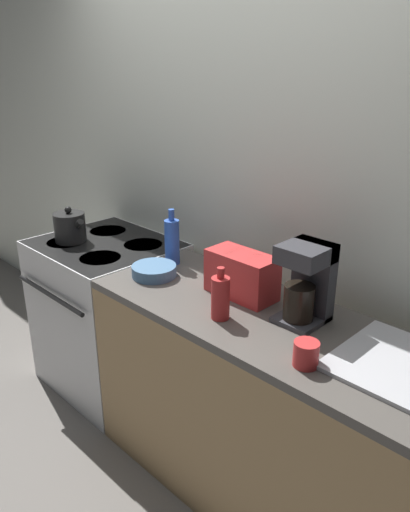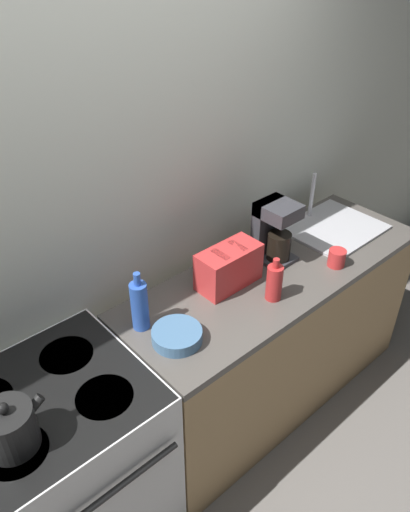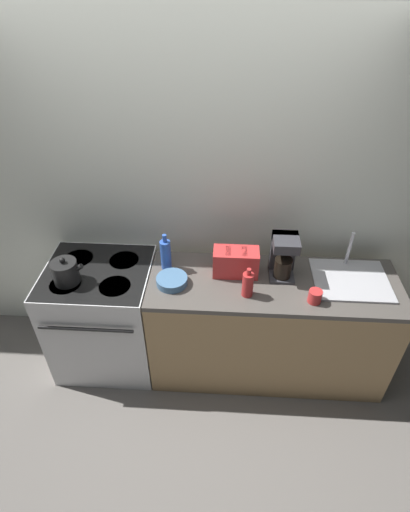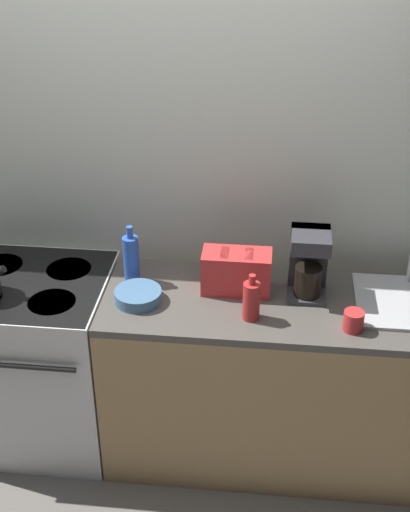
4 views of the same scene
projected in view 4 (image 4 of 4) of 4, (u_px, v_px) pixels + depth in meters
ground_plane at (155, 485)px, 3.43m from camera, size 12.00×12.00×0.00m
wall_back at (171, 176)px, 3.39m from camera, size 8.00×0.05×2.60m
stove at (36, 357)px, 3.54m from camera, size 0.76×0.71×0.90m
counter_block at (289, 381)px, 3.40m from camera, size 1.73×0.60×0.90m
toaster at (237, 271)px, 3.21m from camera, size 0.31×0.15×0.19m
coffee_maker at (309, 261)px, 3.16m from camera, size 0.17×0.19×0.32m
bottle_blue at (131, 258)px, 3.28m from camera, size 0.07×0.07×0.28m
bottle_red at (251, 300)px, 3.03m from camera, size 0.07×0.07×0.22m
cup_red at (353, 321)px, 2.98m from camera, size 0.09×0.09×0.09m
bowl at (138, 296)px, 3.17m from camera, size 0.21×0.21×0.05m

